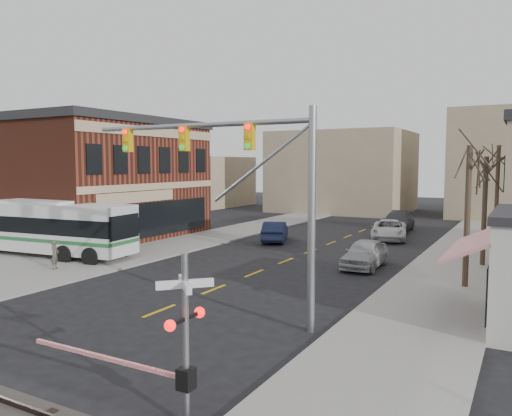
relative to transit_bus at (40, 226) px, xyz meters
The scene contains 16 objects.
ground 16.96m from the transit_bus, 28.23° to the right, with size 160.00×160.00×0.00m, color black.
sidewalk_west 13.30m from the transit_bus, 66.03° to the left, with size 5.00×60.00×0.12m, color gray.
sidewalk_east 27.22m from the transit_bus, 26.29° to the left, with size 5.00×60.00×0.12m, color gray.
brick_building 14.83m from the transit_bus, 146.51° to the left, with size 30.40×15.40×9.60m.
tree_east_a 25.71m from the transit_bus, ahead, with size 0.28×0.28×6.75m.
tree_east_b 27.57m from the transit_bus, 21.36° to the left, with size 0.28×0.28×6.30m.
tree_east_c 31.56m from the transit_bus, 34.90° to the left, with size 0.28×0.28×7.20m.
transit_bus is the anchor object (origin of this frame).
traffic_signal_mast 19.58m from the transit_bus, 16.02° to the right, with size 10.06×0.30×8.00m.
rr_crossing_east 24.31m from the transit_bus, 31.29° to the right, with size 5.60×1.36×4.00m.
car_a 20.76m from the transit_bus, 18.45° to the left, with size 1.92×4.78×1.63m, color #A4A4A8.
car_b 16.75m from the transit_bus, 50.17° to the left, with size 1.65×4.74×1.56m, color #1B2345.
car_c 25.67m from the transit_bus, 44.69° to the left, with size 2.59×5.62×1.56m, color silver.
car_d 29.21m from the transit_bus, 52.74° to the left, with size 2.40×5.90×1.71m, color #414246.
pedestrian_near 5.60m from the transit_bus, 30.40° to the right, with size 0.59×0.39×1.61m, color #4D453E.
pedestrian_far 3.86m from the transit_bus, ahead, with size 0.93×0.72×1.90m, color #3B3760.
Camera 1 is at (13.05, -13.52, 5.98)m, focal length 35.00 mm.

